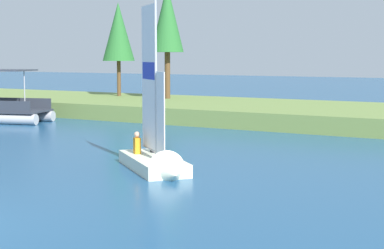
{
  "coord_description": "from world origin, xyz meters",
  "views": [
    {
      "loc": [
        12.21,
        -8.18,
        3.75
      ],
      "look_at": [
        0.28,
        12.0,
        1.2
      ],
      "focal_mm": 59.49,
      "sensor_mm": 36.0,
      "label": 1
    }
  ],
  "objects": [
    {
      "name": "sailboat",
      "position": [
        1.08,
        8.57,
        0.44
      ],
      "size": [
        4.16,
        3.77,
        6.03
      ],
      "rotation": [
        0.0,
        0.0,
        -0.69
      ],
      "color": "silver",
      "rests_on": "ground"
    },
    {
      "name": "shore_bank",
      "position": [
        0.0,
        25.71,
        0.45
      ],
      "size": [
        80.0,
        10.27,
        0.91
      ],
      "primitive_type": "cube",
      "color": "olive",
      "rests_on": "ground"
    },
    {
      "name": "shoreline_tree_left",
      "position": [
        -15.04,
        27.79,
        5.38
      ],
      "size": [
        2.24,
        2.24,
        6.54
      ],
      "color": "brown",
      "rests_on": "shore_bank"
    },
    {
      "name": "shoreline_tree_midleft",
      "position": [
        -10.63,
        27.27,
        6.13
      ],
      "size": [
        2.16,
        2.16,
        7.52
      ],
      "color": "brown",
      "rests_on": "shore_bank"
    }
  ]
}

